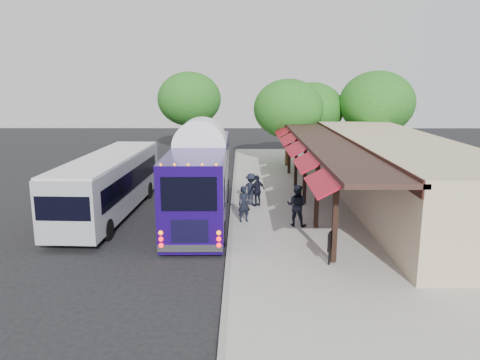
% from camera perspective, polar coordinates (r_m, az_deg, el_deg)
% --- Properties ---
extents(ground, '(90.00, 90.00, 0.00)m').
position_cam_1_polar(ground, '(20.68, -1.26, -6.30)').
color(ground, black).
rests_on(ground, ground).
extents(sidewalk, '(10.00, 40.00, 0.15)m').
position_cam_1_polar(sidewalk, '(24.89, 10.58, -3.13)').
color(sidewalk, '#9E9B93').
rests_on(sidewalk, ground).
extents(curb, '(0.20, 40.00, 0.16)m').
position_cam_1_polar(curb, '(24.49, -0.91, -3.17)').
color(curb, gray).
rests_on(curb, ground).
extents(station_shelter, '(8.15, 20.00, 3.60)m').
position_cam_1_polar(station_shelter, '(25.33, 18.29, 0.84)').
color(station_shelter, tan).
rests_on(station_shelter, ground).
extents(coach_bus, '(2.61, 11.83, 3.76)m').
position_cam_1_polar(coach_bus, '(22.79, -4.76, 0.66)').
color(coach_bus, '#1C075A').
rests_on(coach_bus, ground).
extents(city_bus, '(2.85, 10.99, 2.93)m').
position_cam_1_polar(city_bus, '(23.76, -15.64, -0.27)').
color(city_bus, gray).
rests_on(city_bus, ground).
extents(ped_a, '(0.71, 0.59, 1.66)m').
position_cam_1_polar(ped_a, '(21.36, 0.52, -2.95)').
color(ped_a, black).
rests_on(ped_a, sidewalk).
extents(ped_b, '(1.10, 0.98, 1.87)m').
position_cam_1_polar(ped_b, '(20.89, 6.93, -3.09)').
color(ped_b, black).
rests_on(ped_b, sidewalk).
extents(ped_c, '(0.99, 0.90, 1.62)m').
position_cam_1_polar(ped_c, '(24.00, 2.13, -1.31)').
color(ped_c, black).
rests_on(ped_c, sidewalk).
extents(ped_d, '(1.24, 1.10, 1.66)m').
position_cam_1_polar(ped_d, '(24.26, 1.37, -1.12)').
color(ped_d, black).
rests_on(ped_d, sidewalk).
extents(sign_board, '(0.27, 0.52, 1.21)m').
position_cam_1_polar(sign_board, '(16.75, 10.89, -7.50)').
color(sign_board, black).
rests_on(sign_board, sidewalk).
extents(tree_left, '(5.18, 5.18, 6.63)m').
position_cam_1_polar(tree_left, '(35.29, 5.92, 8.62)').
color(tree_left, '#382314').
rests_on(tree_left, ground).
extents(tree_mid, '(4.97, 4.97, 6.37)m').
position_cam_1_polar(tree_mid, '(37.63, 8.76, 8.49)').
color(tree_mid, '#382314').
rests_on(tree_mid, ground).
extents(tree_right, '(5.64, 5.64, 7.22)m').
position_cam_1_polar(tree_right, '(37.17, 16.34, 8.99)').
color(tree_right, '#382314').
rests_on(tree_right, ground).
extents(tree_far, '(5.68, 5.68, 7.27)m').
position_cam_1_polar(tree_far, '(42.65, -6.20, 9.78)').
color(tree_far, '#382314').
rests_on(tree_far, ground).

